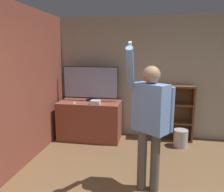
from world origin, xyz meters
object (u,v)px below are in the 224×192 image
(game_console, at_px, (95,102))
(person, at_px, (150,117))
(waste_bin, at_px, (181,138))
(television, at_px, (91,83))
(bookshelf, at_px, (170,112))

(game_console, relative_size, person, 0.10)
(person, relative_size, waste_bin, 5.71)
(television, relative_size, bookshelf, 1.02)
(television, xyz_separation_m, waste_bin, (1.96, -0.21, -1.07))
(person, bearing_deg, bookshelf, 113.67)
(game_console, height_order, bookshelf, bookshelf)
(bookshelf, xyz_separation_m, waste_bin, (0.21, -0.36, -0.45))
(television, distance_m, waste_bin, 2.25)
(bookshelf, relative_size, person, 0.60)
(person, bearing_deg, waste_bin, 104.17)
(television, xyz_separation_m, bookshelf, (1.75, 0.15, -0.62))
(television, distance_m, bookshelf, 1.87)
(television, height_order, game_console, television)
(television, bearing_deg, waste_bin, -6.07)
(television, xyz_separation_m, person, (1.32, -1.79, -0.17))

